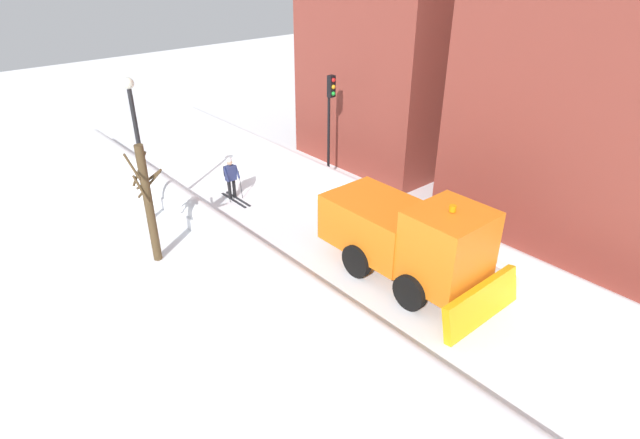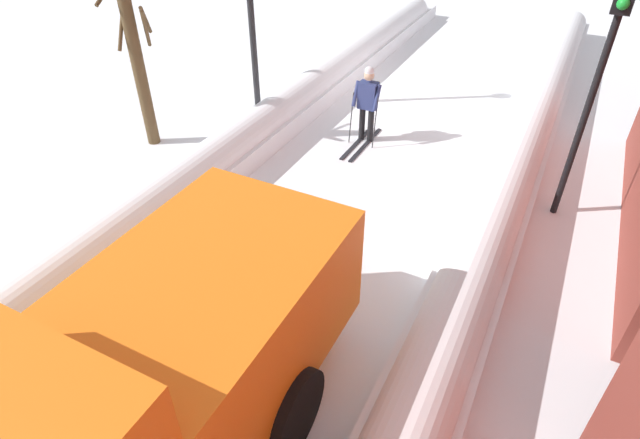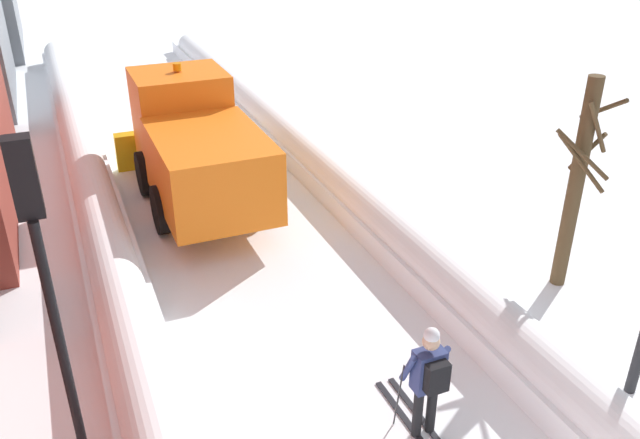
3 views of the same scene
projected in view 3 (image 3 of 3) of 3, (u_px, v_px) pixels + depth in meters
ground_plane at (235, 227)px, 14.86m from camera, size 80.00×80.00×0.00m
snowbank_left at (103, 231)px, 13.67m from camera, size 1.10×36.00×1.06m
snowbank_right at (348, 192)px, 15.66m from camera, size 1.10×36.00×0.92m
plow_truck at (196, 146)px, 15.29m from camera, size 3.20×5.98×3.12m
skier at (428, 378)px, 8.82m from camera, size 0.62×1.80×1.81m
traffic_light_pole at (42, 258)px, 7.23m from camera, size 0.28×0.42×4.65m
bare_tree_near at (577, 182)px, 11.81m from camera, size 0.95×1.13×4.08m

